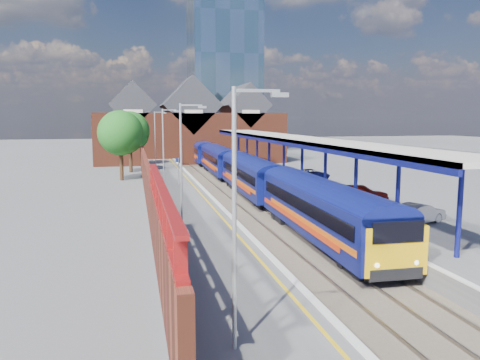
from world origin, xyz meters
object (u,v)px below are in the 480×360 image
(parked_car_blue, at_px, (311,174))
(lamp_post_c, at_px, (165,143))
(parked_car_silver, at_px, (419,213))
(train, at_px, (233,165))
(parked_car_red, at_px, (361,193))
(lamp_post_d, at_px, (156,136))
(parked_car_dark, at_px, (334,189))
(lamp_post_a, at_px, (239,204))
(lamp_post_b, at_px, (184,159))
(platform_sign, at_px, (179,167))

(parked_car_blue, bearing_deg, lamp_post_c, 94.88)
(parked_car_silver, bearing_deg, train, -9.89)
(train, height_order, parked_car_red, train)
(lamp_post_d, bearing_deg, parked_car_dark, -61.35)
(lamp_post_a, relative_size, parked_car_dark, 1.76)
(lamp_post_b, bearing_deg, train, 71.87)
(lamp_post_d, height_order, parked_car_blue, lamp_post_d)
(lamp_post_d, xyz_separation_m, platform_sign, (1.36, -14.00, -2.30))
(train, relative_size, parked_car_blue, 17.08)
(lamp_post_d, relative_size, platform_sign, 2.80)
(lamp_post_a, bearing_deg, train, 78.32)
(lamp_post_a, distance_m, parked_car_silver, 18.71)
(lamp_post_d, distance_m, parked_car_blue, 20.27)
(lamp_post_c, bearing_deg, parked_car_silver, -52.30)
(lamp_post_d, distance_m, platform_sign, 14.25)
(lamp_post_c, bearing_deg, parked_car_blue, 10.16)
(parked_car_dark, bearing_deg, parked_car_red, -174.50)
(lamp_post_d, bearing_deg, parked_car_blue, -41.90)
(train, distance_m, platform_sign, 8.85)
(lamp_post_b, xyz_separation_m, parked_car_blue, (14.86, 18.66, -3.46))
(parked_car_silver, xyz_separation_m, parked_car_blue, (1.23, 20.30, -0.08))
(lamp_post_c, xyz_separation_m, lamp_post_d, (0.00, 16.00, 0.00))
(lamp_post_a, distance_m, lamp_post_d, 46.00)
(parked_car_silver, distance_m, parked_car_blue, 20.33)
(parked_car_blue, bearing_deg, lamp_post_a, 150.25)
(parked_car_red, bearing_deg, parked_car_dark, 34.09)
(lamp_post_a, height_order, parked_car_silver, lamp_post_a)
(lamp_post_a, distance_m, platform_sign, 32.11)
(lamp_post_d, height_order, platform_sign, lamp_post_d)
(platform_sign, relative_size, parked_car_silver, 0.67)
(platform_sign, distance_m, parked_car_red, 17.44)
(platform_sign, bearing_deg, lamp_post_b, -94.33)
(parked_car_blue, bearing_deg, lamp_post_b, 136.19)
(lamp_post_b, height_order, parked_car_silver, lamp_post_b)
(parked_car_silver, distance_m, parked_car_dark, 10.25)
(lamp_post_b, distance_m, parked_car_dark, 15.78)
(lamp_post_a, height_order, platform_sign, lamp_post_a)
(parked_car_blue, bearing_deg, train, 47.46)
(lamp_post_a, bearing_deg, parked_car_blue, 65.53)
(parked_car_dark, xyz_separation_m, parked_car_blue, (2.07, 10.08, -0.04))
(lamp_post_a, height_order, parked_car_dark, lamp_post_a)
(parked_car_blue, bearing_deg, platform_sign, 87.53)
(parked_car_red, bearing_deg, lamp_post_b, 130.28)
(lamp_post_b, distance_m, lamp_post_d, 32.00)
(lamp_post_b, bearing_deg, lamp_post_c, 90.00)
(platform_sign, bearing_deg, train, 42.70)
(parked_car_dark, bearing_deg, lamp_post_b, 112.99)
(lamp_post_c, distance_m, parked_car_red, 17.43)
(parked_car_dark, bearing_deg, lamp_post_a, 139.60)
(lamp_post_d, relative_size, parked_car_dark, 1.76)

